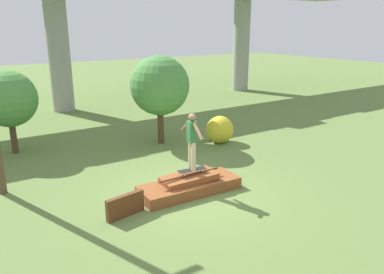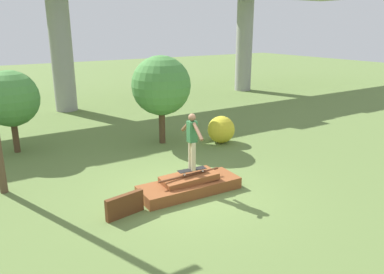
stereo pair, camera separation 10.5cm
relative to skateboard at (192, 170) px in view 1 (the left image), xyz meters
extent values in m
plane|color=olive|center=(-0.11, -0.05, -0.61)|extent=(80.00, 80.00, 0.00)
cube|color=brown|center=(-0.11, -0.05, -0.46)|extent=(2.79, 1.09, 0.30)
cube|color=brown|center=(-0.09, 0.00, -0.22)|extent=(1.56, 0.83, 0.23)
cylinder|color=brown|center=(-0.11, -0.05, -0.10)|extent=(1.85, 0.06, 0.06)
cube|color=#5B3319|center=(-2.08, -0.32, -0.34)|extent=(0.99, 0.29, 0.54)
cube|color=black|center=(0.00, 0.00, 0.01)|extent=(0.80, 0.29, 0.01)
cylinder|color=silver|center=(0.28, 0.07, -0.05)|extent=(0.06, 0.03, 0.05)
cylinder|color=silver|center=(0.27, -0.12, -0.05)|extent=(0.06, 0.03, 0.05)
cylinder|color=silver|center=(-0.27, 0.12, -0.05)|extent=(0.06, 0.03, 0.05)
cylinder|color=silver|center=(-0.28, -0.07, -0.05)|extent=(0.06, 0.03, 0.05)
cylinder|color=#C6B78E|center=(0.01, 0.08, 0.40)|extent=(0.12, 0.12, 0.77)
cylinder|color=#C6B78E|center=(-0.01, -0.08, 0.40)|extent=(0.12, 0.12, 0.77)
cube|color=#2D6638|center=(0.00, 0.00, 1.06)|extent=(0.24, 0.23, 0.56)
sphere|color=brown|center=(0.00, 0.00, 1.44)|extent=(0.20, 0.20, 0.20)
cylinder|color=brown|center=(0.03, 0.32, 1.14)|extent=(0.13, 0.49, 0.39)
cylinder|color=brown|center=(-0.03, -0.32, 1.14)|extent=(0.13, 0.49, 0.39)
cylinder|color=gray|center=(-0.11, 12.14, 2.53)|extent=(1.10, 1.10, 6.27)
cylinder|color=gray|center=(11.99, 12.14, 2.53)|extent=(1.10, 1.10, 6.27)
cylinder|color=#4C3823|center=(1.41, 4.29, 0.03)|extent=(0.24, 0.24, 1.27)
sphere|color=#4C8E42|center=(1.41, 4.29, 1.59)|extent=(2.19, 2.19, 2.19)
cylinder|color=#4C3823|center=(-3.46, 6.11, -0.06)|extent=(0.21, 0.21, 1.10)
sphere|color=#4C8E42|center=(-3.46, 6.11, 1.32)|extent=(1.93, 1.93, 1.93)
sphere|color=gold|center=(3.31, 3.10, -0.09)|extent=(1.03, 1.03, 1.03)
camera|label=1|loc=(-5.13, -7.79, 3.69)|focal=35.00mm
camera|label=2|loc=(-5.04, -7.85, 3.69)|focal=35.00mm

